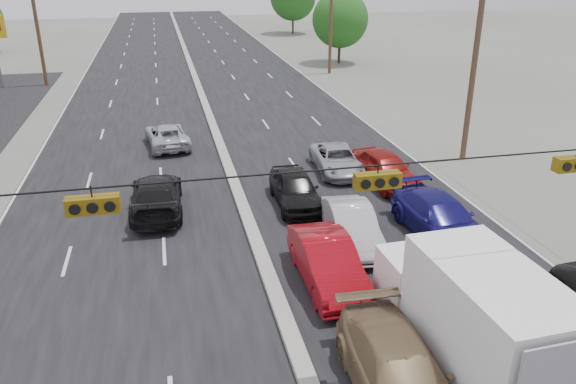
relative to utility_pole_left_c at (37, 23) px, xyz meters
name	(u,v)px	position (x,y,z in m)	size (l,w,h in m)	color
road_surface	(205,105)	(12.50, -10.00, -5.11)	(20.00, 160.00, 0.02)	black
center_median	(205,104)	(12.50, -10.00, -5.01)	(0.50, 160.00, 0.20)	gray
utility_pole_left_c	(37,23)	(0.00, 0.00, 0.00)	(1.60, 0.30, 10.00)	#422D1E
utility_pole_right_b	(474,63)	(25.00, -25.00, 0.00)	(1.60, 0.30, 10.00)	#422D1E
utility_pole_right_c	(331,17)	(25.00, 0.00, 0.00)	(1.60, 0.30, 10.00)	#422D1E
traffic_signals	(373,179)	(13.90, -40.00, 0.39)	(25.00, 0.30, 0.54)	black
tree_right_mid	(340,19)	(27.50, 5.00, -0.77)	(5.60, 5.60, 7.14)	#382619
box_truck	(472,314)	(16.68, -40.25, -3.43)	(2.53, 6.55, 3.28)	black
tan_sedan	(400,376)	(14.48, -40.99, -4.34)	(2.16, 5.32, 1.54)	brown
red_sedan	(327,263)	(14.33, -35.46, -4.33)	(1.66, 4.75, 1.56)	#9C0913
queue_car_a	(295,189)	(14.79, -28.97, -4.35)	(1.79, 4.44, 1.51)	black
queue_car_b	(352,227)	(16.00, -33.00, -4.37)	(1.56, 4.48, 1.48)	silver
queue_car_c	(337,160)	(17.81, -25.42, -4.47)	(2.10, 4.56, 1.27)	#9FA2A6
queue_car_d	(440,218)	(19.51, -33.11, -4.34)	(2.16, 5.30, 1.54)	navy
queue_car_e	(385,169)	(19.50, -27.53, -4.32)	(1.87, 4.64, 1.58)	maroon
oncoming_near	(157,195)	(8.92, -28.37, -4.35)	(2.12, 5.21, 1.51)	black
oncoming_far	(167,136)	(9.57, -19.32, -4.46)	(2.13, 4.62, 1.29)	#ACAFB4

